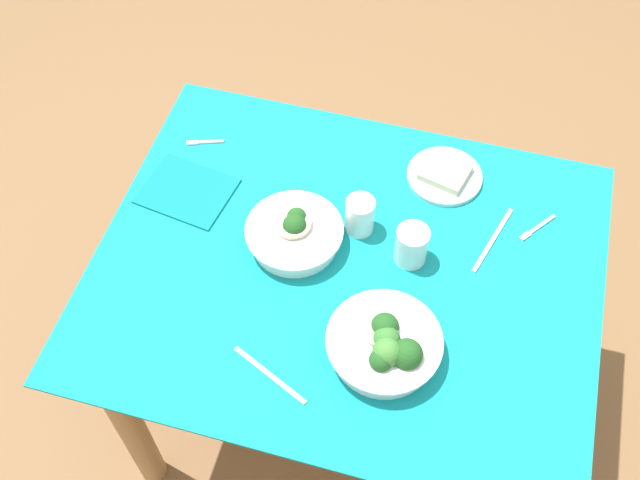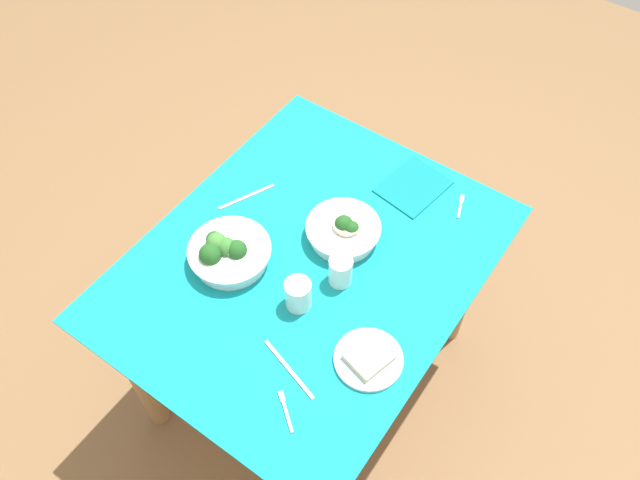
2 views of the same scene
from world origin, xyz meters
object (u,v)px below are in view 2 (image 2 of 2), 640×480
(table_knife_left, at_px, (289,369))
(water_glass_side, at_px, (340,271))
(fork_by_near_bowl, at_px, (460,205))
(table_knife_right, at_px, (246,197))
(napkin_folded_upper, at_px, (413,187))
(fork_by_far_bowl, at_px, (286,410))
(water_glass_center, at_px, (298,294))
(bread_side_plate, at_px, (369,358))
(broccoli_bowl_far, at_px, (344,231))
(broccoli_bowl_near, at_px, (228,252))

(table_knife_left, bearing_deg, water_glass_side, -64.69)
(fork_by_near_bowl, relative_size, table_knife_right, 0.48)
(table_knife_right, height_order, napkin_folded_upper, napkin_folded_upper)
(fork_by_far_bowl, bearing_deg, table_knife_right, -5.50)
(water_glass_side, xyz_separation_m, napkin_folded_upper, (-0.42, -0.01, -0.04))
(water_glass_center, xyz_separation_m, fork_by_far_bowl, (0.27, 0.15, -0.05))
(water_glass_center, xyz_separation_m, table_knife_left, (0.17, 0.10, -0.05))
(bread_side_plate, xyz_separation_m, napkin_folded_upper, (-0.59, -0.21, -0.01))
(broccoli_bowl_far, relative_size, water_glass_center, 2.32)
(broccoli_bowl_far, bearing_deg, fork_by_near_bowl, 143.47)
(broccoli_bowl_near, height_order, fork_by_far_bowl, broccoli_bowl_near)
(broccoli_bowl_far, xyz_separation_m, napkin_folded_upper, (-0.29, 0.07, -0.03))
(water_glass_center, relative_size, napkin_folded_upper, 0.46)
(table_knife_right, distance_m, napkin_folded_upper, 0.52)
(water_glass_side, distance_m, fork_by_near_bowl, 0.47)
(fork_by_far_bowl, xyz_separation_m, fork_by_near_bowl, (-0.83, 0.05, 0.00))
(bread_side_plate, height_order, fork_by_near_bowl, bread_side_plate)
(water_glass_side, xyz_separation_m, table_knife_left, (0.30, 0.05, -0.04))
(broccoli_bowl_near, distance_m, table_knife_right, 0.24)
(broccoli_bowl_near, distance_m, water_glass_side, 0.33)
(table_knife_right, bearing_deg, table_knife_left, -106.18)
(water_glass_center, relative_size, water_glass_side, 1.01)
(fork_by_far_bowl, xyz_separation_m, napkin_folded_upper, (-0.82, -0.11, 0.00))
(water_glass_side, height_order, napkin_folded_upper, water_glass_side)
(broccoli_bowl_far, relative_size, bread_side_plate, 1.21)
(table_knife_right, relative_size, napkin_folded_upper, 0.92)
(bread_side_plate, bearing_deg, water_glass_center, -97.80)
(bread_side_plate, distance_m, napkin_folded_upper, 0.62)
(broccoli_bowl_near, relative_size, table_knife_right, 1.25)
(water_glass_center, xyz_separation_m, water_glass_side, (-0.13, 0.05, -0.00))
(water_glass_center, bearing_deg, table_knife_right, -120.90)
(broccoli_bowl_far, distance_m, table_knife_right, 0.34)
(water_glass_center, xyz_separation_m, fork_by_near_bowl, (-0.57, 0.20, -0.05))
(broccoli_bowl_near, relative_size, fork_by_near_bowl, 2.61)
(broccoli_bowl_far, relative_size, napkin_folded_upper, 1.07)
(table_knife_right, bearing_deg, broccoli_bowl_far, -57.87)
(fork_by_near_bowl, bearing_deg, broccoli_bowl_far, 124.02)
(broccoli_bowl_far, xyz_separation_m, fork_by_far_bowl, (0.53, 0.18, -0.03))
(broccoli_bowl_far, bearing_deg, bread_side_plate, 43.18)
(water_glass_side, bearing_deg, bread_side_plate, 51.10)
(water_glass_center, bearing_deg, broccoli_bowl_far, -174.08)
(table_knife_left, bearing_deg, bread_side_plate, -121.09)
(water_glass_side, relative_size, table_knife_left, 0.46)
(water_glass_center, bearing_deg, napkin_folded_upper, 175.53)
(water_glass_center, height_order, table_knife_left, water_glass_center)
(water_glass_center, distance_m, fork_by_near_bowl, 0.61)
(broccoli_bowl_near, relative_size, napkin_folded_upper, 1.16)
(broccoli_bowl_far, relative_size, table_knife_left, 1.08)
(broccoli_bowl_far, xyz_separation_m, water_glass_center, (0.26, 0.03, 0.02))
(broccoli_bowl_near, xyz_separation_m, table_knife_left, (0.18, 0.35, -0.04))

